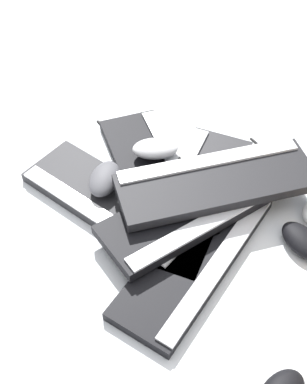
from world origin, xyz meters
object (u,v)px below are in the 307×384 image
Objects in this scene: keyboard_2 at (155,175)px; keyboard_4 at (197,208)px; keyboard_3 at (112,203)px; mouse_3 at (105,179)px; keyboard_5 at (216,181)px; mouse_4 at (155,149)px; keyboard_1 at (194,197)px; mouse_0 at (302,241)px; keyboard_0 at (196,256)px.

keyboard_4 is (0.15, 0.05, 0.03)m from keyboard_2.
mouse_3 reaches higher than keyboard_3.
keyboard_3 is 0.20m from keyboard_4.
keyboard_5 is (0.11, 0.11, 0.06)m from keyboard_2.
keyboard_4 is 0.20m from mouse_4.
keyboard_4 is (0.06, -0.01, 0.03)m from keyboard_1.
mouse_4 reaches higher than mouse_0.
keyboard_4 reaches higher than keyboard_0.
mouse_3 is (-0.26, -0.37, 0.03)m from mouse_0.
mouse_0 is at bearing 39.92° from keyboard_5.
keyboard_0 is 3.90× the size of mouse_0.
keyboard_5 is (-0.14, 0.09, 0.06)m from keyboard_0.
keyboard_5 is at bearing -155.23° from mouse_0.
keyboard_5 reaches higher than keyboard_4.
keyboard_3 is (-0.19, -0.14, 0.00)m from keyboard_0.
keyboard_1 and keyboard_3 have the same top height.
keyboard_4 is 4.23× the size of mouse_4.
keyboard_5 is (0.05, 0.23, 0.06)m from keyboard_3.
keyboard_5 reaches higher than keyboard_1.
keyboard_0 is at bearing -33.07° from keyboard_5.
keyboard_5 is (-0.04, 0.06, 0.03)m from keyboard_4.
keyboard_0 is 0.97× the size of keyboard_3.
keyboard_5 is 0.19m from mouse_4.
keyboard_1 is at bearing -150.50° from mouse_0.
keyboard_2 is at bearing 115.99° from keyboard_3.
mouse_0 is 0.40m from mouse_4.
keyboard_4 is (0.09, 0.17, 0.03)m from keyboard_3.
keyboard_0 is at bearing -16.85° from keyboard_1.
keyboard_4 is at bearing -13.08° from keyboard_1.
keyboard_4 is 4.23× the size of mouse_0.
mouse_4 is (-0.16, -0.10, -0.02)m from keyboard_5.
keyboard_2 is at bearing -159.86° from keyboard_4.
keyboard_1 is 4.00× the size of mouse_3.
mouse_4 is at bearing -159.53° from mouse_0.
keyboard_3 is at bearing -64.01° from keyboard_2.
keyboard_0 and keyboard_3 have the same top height.
keyboard_4 is (-0.10, 0.03, 0.03)m from keyboard_0.
keyboard_1 is at bearing 163.15° from keyboard_0.
keyboard_0 is at bearing 4.51° from keyboard_2.
keyboard_2 is 0.13m from mouse_3.
keyboard_5 is at bearing 45.14° from keyboard_2.
mouse_3 is at bearing -140.24° from mouse_0.
keyboard_0 and keyboard_1 have the same top height.
mouse_3 is (-0.13, -0.18, 0.01)m from keyboard_4.
keyboard_3 is 0.95× the size of keyboard_4.
keyboard_1 is 0.11m from keyboard_2.
keyboard_0 is 0.96× the size of keyboard_2.
mouse_0 is (0.13, 0.19, -0.02)m from keyboard_4.
keyboard_3 is (0.06, -0.12, 0.00)m from keyboard_2.
keyboard_3 is at bearing 50.99° from mouse_4.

